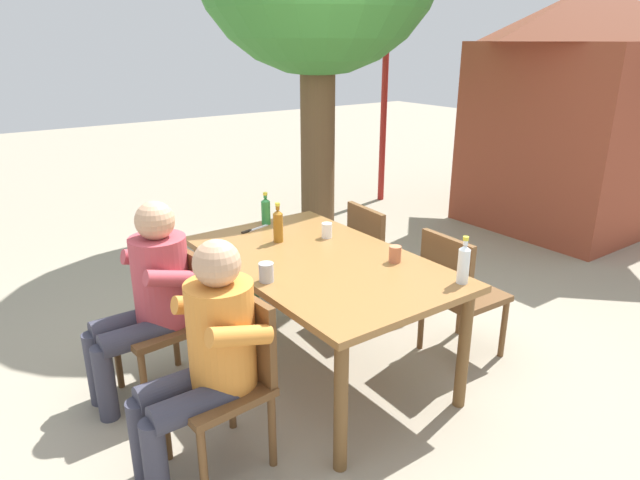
% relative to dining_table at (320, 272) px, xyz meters
% --- Properties ---
extents(ground_plane, '(24.00, 24.00, 0.00)m').
position_rel_dining_table_xyz_m(ground_plane, '(0.00, 0.00, -0.68)').
color(ground_plane, gray).
extents(dining_table, '(1.71, 1.04, 0.77)m').
position_rel_dining_table_xyz_m(dining_table, '(0.00, 0.00, 0.00)').
color(dining_table, olive).
rests_on(dining_table, ground_plane).
extents(chair_near_right, '(0.47, 0.47, 0.87)m').
position_rel_dining_table_xyz_m(chair_near_right, '(0.38, -0.82, -0.20)').
color(chair_near_right, brown).
rests_on(chair_near_right, ground_plane).
extents(chair_near_left, '(0.47, 0.47, 0.87)m').
position_rel_dining_table_xyz_m(chair_near_left, '(-0.39, -0.82, -0.20)').
color(chair_near_left, brown).
rests_on(chair_near_left, ground_plane).
extents(chair_far_left, '(0.47, 0.47, 0.87)m').
position_rel_dining_table_xyz_m(chair_far_left, '(-0.39, 0.82, -0.20)').
color(chair_far_left, brown).
rests_on(chair_far_left, ground_plane).
extents(chair_far_right, '(0.45, 0.45, 0.87)m').
position_rel_dining_table_xyz_m(chair_far_right, '(0.38, 0.82, -0.20)').
color(chair_far_right, brown).
rests_on(chair_far_right, ground_plane).
extents(person_in_white_shirt, '(0.47, 0.61, 1.18)m').
position_rel_dining_table_xyz_m(person_in_white_shirt, '(0.39, -0.93, -0.03)').
color(person_in_white_shirt, orange).
rests_on(person_in_white_shirt, ground_plane).
extents(person_in_plaid_shirt, '(0.47, 0.61, 1.18)m').
position_rel_dining_table_xyz_m(person_in_plaid_shirt, '(-0.39, -0.93, -0.03)').
color(person_in_plaid_shirt, '#B7424C').
rests_on(person_in_plaid_shirt, ground_plane).
extents(bottle_green, '(0.06, 0.06, 0.23)m').
position_rel_dining_table_xyz_m(bottle_green, '(-0.77, 0.08, 0.18)').
color(bottle_green, '#287A38').
rests_on(bottle_green, dining_table).
extents(bottle_amber, '(0.06, 0.06, 0.26)m').
position_rel_dining_table_xyz_m(bottle_amber, '(-0.41, -0.04, 0.20)').
color(bottle_amber, '#996019').
rests_on(bottle_amber, dining_table).
extents(bottle_clear, '(0.06, 0.06, 0.27)m').
position_rel_dining_table_xyz_m(bottle_clear, '(0.73, 0.42, 0.20)').
color(bottle_clear, white).
rests_on(bottle_clear, dining_table).
extents(cup_white, '(0.07, 0.07, 0.10)m').
position_rel_dining_table_xyz_m(cup_white, '(-0.29, 0.26, 0.13)').
color(cup_white, white).
rests_on(cup_white, dining_table).
extents(cup_terracotta, '(0.07, 0.07, 0.10)m').
position_rel_dining_table_xyz_m(cup_terracotta, '(0.30, 0.33, 0.13)').
color(cup_terracotta, '#BC6B47').
rests_on(cup_terracotta, dining_table).
extents(cup_steel, '(0.08, 0.08, 0.11)m').
position_rel_dining_table_xyz_m(cup_steel, '(0.10, -0.43, 0.14)').
color(cup_steel, '#B2B7BC').
rests_on(cup_steel, dining_table).
extents(table_knife, '(0.08, 0.24, 0.01)m').
position_rel_dining_table_xyz_m(table_knife, '(-0.71, -0.06, 0.09)').
color(table_knife, silver).
rests_on(table_knife, dining_table).
extents(backpack_by_near_side, '(0.30, 0.21, 0.43)m').
position_rel_dining_table_xyz_m(backpack_by_near_side, '(-1.31, 0.16, -0.48)').
color(backpack_by_near_side, '#47663D').
rests_on(backpack_by_near_side, ground_plane).
extents(brick_kiosk, '(2.04, 2.08, 2.54)m').
position_rel_dining_table_xyz_m(brick_kiosk, '(-0.87, 4.07, 0.65)').
color(brick_kiosk, brown).
rests_on(brick_kiosk, ground_plane).
extents(lamp_post, '(0.56, 0.20, 2.89)m').
position_rel_dining_table_xyz_m(lamp_post, '(-2.84, 3.05, 1.36)').
color(lamp_post, maroon).
rests_on(lamp_post, ground_plane).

